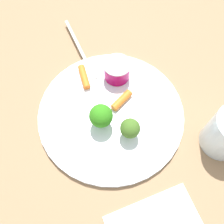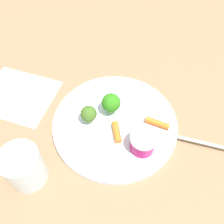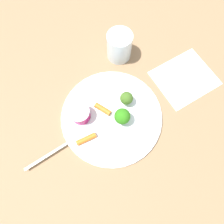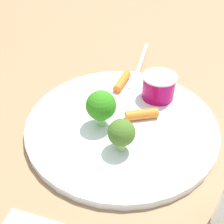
{
  "view_description": "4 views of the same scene",
  "coord_description": "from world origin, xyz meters",
  "px_view_note": "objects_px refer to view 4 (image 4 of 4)",
  "views": [
    {
      "loc": [
        0.21,
        -0.01,
        0.43
      ],
      "look_at": [
        0.01,
        0.0,
        0.03
      ],
      "focal_mm": 38.47,
      "sensor_mm": 36.0,
      "label": 1
    },
    {
      "loc": [
        -0.17,
        0.26,
        0.5
      ],
      "look_at": [
        0.02,
        -0.01,
        0.02
      ],
      "focal_mm": 40.61,
      "sensor_mm": 36.0,
      "label": 2
    },
    {
      "loc": [
        -0.04,
        -0.16,
        0.52
      ],
      "look_at": [
        0.0,
        0.01,
        0.02
      ],
      "focal_mm": 30.5,
      "sensor_mm": 36.0,
      "label": 3
    },
    {
      "loc": [
        0.26,
        0.16,
        0.28
      ],
      "look_at": [
        0.01,
        -0.01,
        0.03
      ],
      "focal_mm": 43.5,
      "sensor_mm": 36.0,
      "label": 4
    }
  ],
  "objects_px": {
    "broccoli_floret_0": "(101,106)",
    "broccoli_floret_1": "(121,133)",
    "carrot_stick_0": "(122,81)",
    "sauce_cup": "(159,87)",
    "fork": "(140,64)",
    "plate": "(121,123)",
    "carrot_stick_1": "(142,114)"
  },
  "relations": [
    {
      "from": "plate",
      "to": "fork",
      "type": "relative_size",
      "value": 1.62
    },
    {
      "from": "carrot_stick_0",
      "to": "broccoli_floret_1",
      "type": "bearing_deg",
      "value": 31.53
    },
    {
      "from": "broccoli_floret_0",
      "to": "fork",
      "type": "distance_m",
      "value": 0.19
    },
    {
      "from": "fork",
      "to": "broccoli_floret_0",
      "type": "bearing_deg",
      "value": 11.77
    },
    {
      "from": "carrot_stick_0",
      "to": "fork",
      "type": "xyz_separation_m",
      "value": [
        -0.08,
        -0.01,
        -0.01
      ]
    },
    {
      "from": "broccoli_floret_0",
      "to": "carrot_stick_0",
      "type": "xyz_separation_m",
      "value": [
        -0.11,
        -0.03,
        -0.03
      ]
    },
    {
      "from": "plate",
      "to": "broccoli_floret_0",
      "type": "distance_m",
      "value": 0.05
    },
    {
      "from": "plate",
      "to": "broccoli_floret_1",
      "type": "xyz_separation_m",
      "value": [
        0.05,
        0.03,
        0.03
      ]
    },
    {
      "from": "broccoli_floret_1",
      "to": "fork",
      "type": "height_order",
      "value": "broccoli_floret_1"
    },
    {
      "from": "sauce_cup",
      "to": "broccoli_floret_0",
      "type": "xyz_separation_m",
      "value": [
        0.11,
        -0.04,
        0.01
      ]
    },
    {
      "from": "carrot_stick_0",
      "to": "fork",
      "type": "relative_size",
      "value": 0.31
    },
    {
      "from": "broccoli_floret_0",
      "to": "carrot_stick_1",
      "type": "bearing_deg",
      "value": 136.82
    },
    {
      "from": "plate",
      "to": "fork",
      "type": "distance_m",
      "value": 0.17
    },
    {
      "from": "sauce_cup",
      "to": "broccoli_floret_1",
      "type": "bearing_deg",
      "value": 5.15
    },
    {
      "from": "sauce_cup",
      "to": "carrot_stick_1",
      "type": "height_order",
      "value": "sauce_cup"
    },
    {
      "from": "sauce_cup",
      "to": "fork",
      "type": "height_order",
      "value": "sauce_cup"
    },
    {
      "from": "sauce_cup",
      "to": "carrot_stick_0",
      "type": "distance_m",
      "value": 0.07
    },
    {
      "from": "sauce_cup",
      "to": "carrot_stick_0",
      "type": "height_order",
      "value": "sauce_cup"
    },
    {
      "from": "plate",
      "to": "sauce_cup",
      "type": "xyz_separation_m",
      "value": [
        -0.08,
        0.02,
        0.03
      ]
    },
    {
      "from": "sauce_cup",
      "to": "carrot_stick_1",
      "type": "distance_m",
      "value": 0.06
    },
    {
      "from": "broccoli_floret_1",
      "to": "carrot_stick_1",
      "type": "height_order",
      "value": "broccoli_floret_1"
    },
    {
      "from": "carrot_stick_0",
      "to": "broccoli_floret_0",
      "type": "bearing_deg",
      "value": 16.18
    },
    {
      "from": "broccoli_floret_0",
      "to": "broccoli_floret_1",
      "type": "xyz_separation_m",
      "value": [
        0.03,
        0.05,
        -0.01
      ]
    },
    {
      "from": "broccoli_floret_0",
      "to": "broccoli_floret_1",
      "type": "relative_size",
      "value": 1.2
    },
    {
      "from": "broccoli_floret_1",
      "to": "sauce_cup",
      "type": "bearing_deg",
      "value": -174.85
    },
    {
      "from": "broccoli_floret_0",
      "to": "sauce_cup",
      "type": "bearing_deg",
      "value": 160.71
    },
    {
      "from": "plate",
      "to": "carrot_stick_0",
      "type": "distance_m",
      "value": 0.1
    },
    {
      "from": "plate",
      "to": "fork",
      "type": "xyz_separation_m",
      "value": [
        -0.16,
        -0.06,
        0.01
      ]
    },
    {
      "from": "broccoli_floret_0",
      "to": "carrot_stick_1",
      "type": "distance_m",
      "value": 0.07
    },
    {
      "from": "broccoli_floret_1",
      "to": "carrot_stick_1",
      "type": "distance_m",
      "value": 0.07
    },
    {
      "from": "carrot_stick_0",
      "to": "carrot_stick_1",
      "type": "xyz_separation_m",
      "value": [
        0.06,
        0.07,
        0.0
      ]
    },
    {
      "from": "broccoli_floret_0",
      "to": "carrot_stick_1",
      "type": "height_order",
      "value": "broccoli_floret_0"
    }
  ]
}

